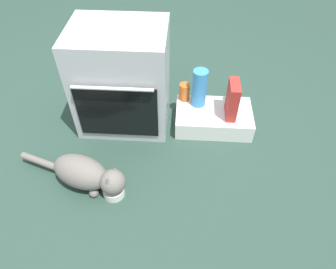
% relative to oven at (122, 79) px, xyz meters
% --- Properties ---
extents(ground, '(8.00, 8.00, 0.00)m').
position_rel_oven_xyz_m(ground, '(-0.03, -0.41, -0.38)').
color(ground, '#284238').
extents(oven, '(0.65, 0.56, 0.76)m').
position_rel_oven_xyz_m(oven, '(0.00, 0.00, 0.00)').
color(oven, '#B7BABF').
rests_on(oven, ground).
extents(pantry_cabinet, '(0.57, 0.35, 0.15)m').
position_rel_oven_xyz_m(pantry_cabinet, '(0.68, -0.04, -0.31)').
color(pantry_cabinet, white).
rests_on(pantry_cabinet, ground).
extents(food_bowl, '(0.14, 0.14, 0.09)m').
position_rel_oven_xyz_m(food_bowl, '(0.03, -0.72, -0.34)').
color(food_bowl, white).
rests_on(food_bowl, ground).
extents(cat, '(0.77, 0.34, 0.23)m').
position_rel_oven_xyz_m(cat, '(-0.15, -0.66, -0.26)').
color(cat, slate).
rests_on(cat, ground).
extents(sauce_jar, '(0.08, 0.08, 0.14)m').
position_rel_oven_xyz_m(sauce_jar, '(0.45, 0.08, -0.16)').
color(sauce_jar, '#D16023').
rests_on(sauce_jar, pantry_cabinet).
extents(soda_can, '(0.07, 0.07, 0.12)m').
position_rel_oven_xyz_m(soda_can, '(0.82, 0.08, -0.17)').
color(soda_can, green).
rests_on(soda_can, pantry_cabinet).
extents(cereal_box, '(0.07, 0.18, 0.28)m').
position_rel_oven_xyz_m(cereal_box, '(0.79, -0.07, -0.09)').
color(cereal_box, '#B72D28').
rests_on(cereal_box, pantry_cabinet).
extents(water_bottle, '(0.11, 0.11, 0.30)m').
position_rel_oven_xyz_m(water_bottle, '(0.56, 0.03, -0.08)').
color(water_bottle, '#388CD1').
rests_on(water_bottle, pantry_cabinet).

